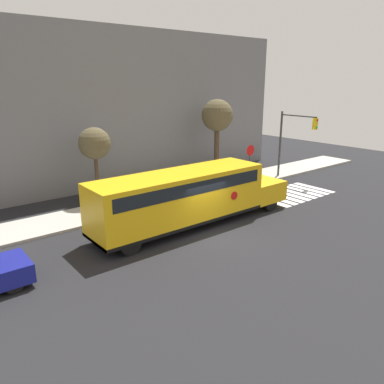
{
  "coord_description": "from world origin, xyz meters",
  "views": [
    {
      "loc": [
        -11.61,
        -12.76,
        7.4
      ],
      "look_at": [
        0.47,
        2.33,
        1.64
      ],
      "focal_mm": 35.0,
      "sensor_mm": 36.0,
      "label": 1
    }
  ],
  "objects_px": {
    "tree_near_sidewalk": "(95,144)",
    "tree_far_sidewalk": "(217,117)",
    "stop_sign": "(250,158)",
    "traffic_light": "(292,136)",
    "school_bus": "(188,195)"
  },
  "relations": [
    {
      "from": "school_bus",
      "to": "tree_far_sidewalk",
      "type": "bearing_deg",
      "value": 39.65
    },
    {
      "from": "school_bus",
      "to": "traffic_light",
      "type": "bearing_deg",
      "value": 12.73
    },
    {
      "from": "traffic_light",
      "to": "tree_far_sidewalk",
      "type": "bearing_deg",
      "value": 134.09
    },
    {
      "from": "stop_sign",
      "to": "tree_far_sidewalk",
      "type": "relative_size",
      "value": 0.48
    },
    {
      "from": "tree_near_sidewalk",
      "to": "tree_far_sidewalk",
      "type": "distance_m",
      "value": 10.14
    },
    {
      "from": "stop_sign",
      "to": "traffic_light",
      "type": "relative_size",
      "value": 0.56
    },
    {
      "from": "tree_near_sidewalk",
      "to": "tree_far_sidewalk",
      "type": "bearing_deg",
      "value": 0.04
    },
    {
      "from": "stop_sign",
      "to": "traffic_light",
      "type": "xyz_separation_m",
      "value": [
        3.33,
        -1.1,
        1.47
      ]
    },
    {
      "from": "tree_near_sidewalk",
      "to": "tree_far_sidewalk",
      "type": "height_order",
      "value": "tree_far_sidewalk"
    },
    {
      "from": "school_bus",
      "to": "traffic_light",
      "type": "distance_m",
      "value": 12.58
    },
    {
      "from": "school_bus",
      "to": "traffic_light",
      "type": "height_order",
      "value": "traffic_light"
    },
    {
      "from": "traffic_light",
      "to": "tree_far_sidewalk",
      "type": "xyz_separation_m",
      "value": [
        -3.94,
        4.07,
        1.33
      ]
    },
    {
      "from": "school_bus",
      "to": "tree_near_sidewalk",
      "type": "height_order",
      "value": "tree_near_sidewalk"
    },
    {
      "from": "stop_sign",
      "to": "traffic_light",
      "type": "bearing_deg",
      "value": -18.23
    },
    {
      "from": "school_bus",
      "to": "traffic_light",
      "type": "xyz_separation_m",
      "value": [
        12.16,
        2.75,
        1.73
      ]
    }
  ]
}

